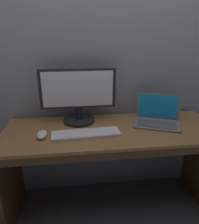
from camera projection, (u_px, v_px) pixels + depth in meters
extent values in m
plane|color=#4C4C51|center=(110.00, 207.00, 1.86)|extent=(14.00, 14.00, 0.00)
cube|color=gray|center=(107.00, 32.00, 1.64)|extent=(4.09, 0.04, 2.87)
cube|color=olive|center=(112.00, 130.00, 1.58)|extent=(1.62, 0.58, 0.02)
cube|color=#4E351E|center=(11.00, 180.00, 1.64)|extent=(0.03, 0.53, 0.74)
cube|color=#4E351E|center=(120.00, 155.00, 1.35)|extent=(1.55, 0.02, 0.05)
cube|color=slate|center=(157.00, 124.00, 1.64)|extent=(0.40, 0.33, 0.01)
cube|color=#505054|center=(157.00, 124.00, 1.63)|extent=(0.32, 0.24, 0.00)
cube|color=slate|center=(158.00, 106.00, 1.71)|extent=(0.33, 0.16, 0.20)
cube|color=#198CD8|center=(158.00, 106.00, 1.71)|extent=(0.29, 0.14, 0.18)
cylinder|color=black|center=(79.00, 120.00, 1.71)|extent=(0.25, 0.25, 0.02)
cylinder|color=black|center=(79.00, 113.00, 1.68)|extent=(0.04, 0.04, 0.10)
cube|color=black|center=(78.00, 89.00, 1.60)|extent=(0.58, 0.02, 0.30)
cube|color=silver|center=(78.00, 89.00, 1.59)|extent=(0.53, 0.00, 0.27)
cube|color=white|center=(86.00, 134.00, 1.48)|extent=(0.48, 0.16, 0.02)
cube|color=silver|center=(86.00, 132.00, 1.48)|extent=(0.45, 0.13, 0.00)
ellipsoid|color=white|center=(42.00, 135.00, 1.45)|extent=(0.07, 0.13, 0.04)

